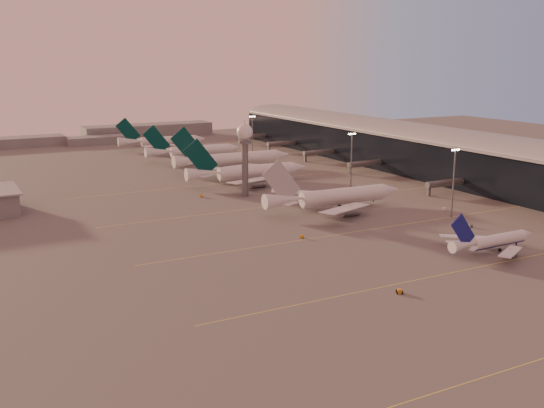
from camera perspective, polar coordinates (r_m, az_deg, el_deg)
name	(u,v)px	position (r m, az deg, el deg)	size (l,w,h in m)	color
ground	(442,293)	(160.47, 15.03, -7.70)	(700.00, 700.00, 0.00)	#514F4F
taxiway_markings	(394,225)	(219.50, 10.85, -1.85)	(180.00, 185.25, 0.02)	#D8CF4C
terminal	(454,156)	(307.95, 15.97, 4.15)	(57.00, 362.00, 23.04)	black
radar_tower	(245,146)	(255.53, -2.45, 5.26)	(6.40, 6.40, 31.10)	#585A5F
mast_b	(454,179)	(232.08, 15.98, 2.16)	(3.60, 0.56, 25.00)	#585A5F
mast_c	(351,159)	(270.69, 7.13, 4.07)	(3.60, 0.56, 25.00)	#585A5F
mast_d	(252,136)	(346.46, -1.77, 6.13)	(3.60, 0.56, 25.00)	#585A5F
distant_horizon	(111,134)	(449.42, -14.20, 6.08)	(165.00, 37.50, 9.00)	slate
narrowbody_mid	(493,243)	(196.65, 19.21, -3.31)	(33.86, 27.04, 13.23)	silver
widebody_white	(335,200)	(237.80, 5.67, 0.36)	(58.50, 46.81, 20.57)	silver
greentail_a	(249,175)	(286.49, -2.12, 2.64)	(59.14, 47.67, 21.47)	silver
greentail_b	(234,162)	(319.75, -3.43, 3.78)	(63.85, 51.56, 23.19)	silver
greentail_c	(194,153)	(355.08, -7.00, 4.55)	(55.57, 44.86, 20.18)	silver
greentail_d	(163,143)	(400.17, -9.77, 5.41)	(54.91, 44.16, 19.96)	silver
gsv_tug_mid	(400,291)	(157.54, 11.36, -7.69)	(4.15, 3.65, 1.02)	orange
gsv_truck_b	(472,224)	(222.59, 17.48, -1.74)	(5.51, 3.19, 2.10)	#505355
gsv_truck_c	(302,235)	(200.27, 2.74, -2.77)	(5.28, 3.88, 2.02)	orange
gsv_catering_b	(445,205)	(243.59, 15.24, -0.05)	(6.06, 4.21, 4.56)	white
gsv_tug_far	(321,203)	(245.59, 4.39, 0.05)	(3.81, 3.56, 0.94)	white
gsv_truck_d	(201,194)	(259.99, -6.37, 0.91)	(4.37, 6.26, 2.39)	orange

